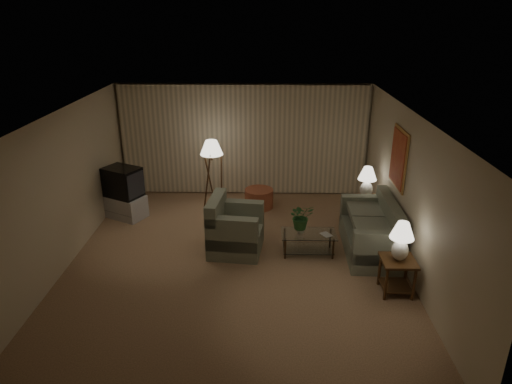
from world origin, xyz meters
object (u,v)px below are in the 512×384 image
Objects in this scene: side_table_near at (397,270)px; crt_tv at (123,182)px; ottoman at (259,198)px; armchair at (236,230)px; side_table_far at (365,206)px; vase at (301,230)px; tv_cabinet at (126,206)px; sofa at (370,232)px; coffee_table at (308,240)px; table_lamp_far at (367,179)px; table_lamp_near at (402,238)px; floor_lamp at (212,173)px.

side_table_near is 0.66× the size of crt_tv.
armchair is at bearing -101.16° from ottoman.
side_table_far is 1.99m from vase.
crt_tv is (0.00, 0.00, 0.57)m from tv_cabinet.
side_table_near is at bearing -90.00° from side_table_far.
sofa is at bearing -83.17° from armchair.
sofa is 1.84× the size of tv_cabinet.
sofa is 1.52× the size of armchair.
coffee_table is 2.35m from ottoman.
sofa is 2.77× the size of table_lamp_far.
table_lamp_near is 0.64× the size of coffee_table.
sofa reaches higher than vase.
side_table_near is at bearing -90.00° from table_lamp_far.
side_table_near is 2.60m from side_table_far.
floor_lamp is (-2.02, 2.18, 0.55)m from coffee_table.
side_table_near is at bearing -0.90° from tv_cabinet.
sofa is 12.23× the size of vase.
vase is at bearing 139.38° from side_table_near.
ottoman is at bearing -1.82° from floor_lamp.
armchair is at bearing 175.74° from vase.
coffee_table is at bearing -47.22° from floor_lamp.
table_lamp_near is 5.96m from tv_cabinet.
floor_lamp reaches higher than crt_tv.
coffee_table is 1.12× the size of crt_tv.
table_lamp_near is (-0.00, 0.00, 0.58)m from side_table_near.
side_table_far reaches higher than coffee_table.
side_table_near is 1.92m from vase.
side_table_near is 3.96× the size of vase.
sofa is at bearing 4.94° from coffee_table.
crt_tv is at bearing 151.63° from side_table_near.
side_table_far is at bearing 90.00° from side_table_near.
armchair is 1.83× the size of table_lamp_far.
armchair is 1.86× the size of table_lamp_near.
coffee_table is at bearing 136.28° from table_lamp_near.
tv_cabinet is 2.06m from floor_lamp.
coffee_table is at bearing -66.04° from ottoman.
coffee_table is at bearing -83.42° from sofa.
ottoman is 2.31m from vase.
ottoman is (2.94, 0.59, -0.03)m from tv_cabinet.
floor_lamp is at bearing 165.95° from side_table_far.
ottoman is at bearing 38.83° from crt_tv.
table_lamp_far reaches higher than table_lamp_near.
crt_tv is at bearing 66.50° from armchair.
coffee_table is at bearing -134.08° from side_table_far.
tv_cabinet is (-5.20, 2.81, -0.74)m from table_lamp_near.
table_lamp_near is at bearing -90.00° from table_lamp_far.
floor_lamp is (-3.33, 3.43, -0.16)m from table_lamp_near.
tv_cabinet is at bearing 177.71° from table_lamp_far.
side_table_far is at bearing 90.00° from table_lamp_far.
crt_tv is at bearing 177.71° from table_lamp_far.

